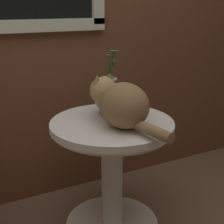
{
  "coord_description": "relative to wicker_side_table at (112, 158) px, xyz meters",
  "views": [
    {
      "loc": [
        -0.46,
        -1.26,
        1.21
      ],
      "look_at": [
        0.27,
        0.14,
        0.68
      ],
      "focal_mm": 53.05,
      "sensor_mm": 36.0,
      "label": 1
    }
  ],
  "objects": [
    {
      "name": "cat",
      "position": [
        0.01,
        -0.08,
        0.32
      ],
      "size": [
        0.26,
        0.54,
        0.24
      ],
      "color": "olive",
      "rests_on": "wicker_side_table"
    },
    {
      "name": "pewter_vase_with_ivy",
      "position": [
        0.04,
        0.12,
        0.31
      ],
      "size": [
        0.15,
        0.15,
        0.34
      ],
      "color": "#99999E",
      "rests_on": "wicker_side_table"
    },
    {
      "name": "wicker_side_table",
      "position": [
        0.0,
        0.0,
        0.0
      ],
      "size": [
        0.64,
        0.64,
        0.63
      ],
      "color": "silver",
      "rests_on": "ground_plane"
    }
  ]
}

